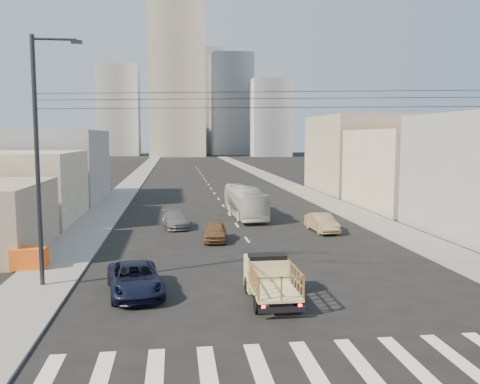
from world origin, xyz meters
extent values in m
plane|color=black|center=(0.00, 0.00, 0.00)|extent=(420.00, 420.00, 0.00)
cube|color=slate|center=(-11.75, 70.00, 0.06)|extent=(3.50, 180.00, 0.12)
cube|color=slate|center=(11.75, 70.00, 0.06)|extent=(3.50, 180.00, 0.12)
cube|color=silver|center=(-9.00, -6.00, 0.01)|extent=(0.55, 3.80, 0.01)
cube|color=silver|center=(-7.36, -6.00, 0.01)|extent=(0.55, 3.80, 0.01)
cube|color=silver|center=(-5.72, -6.00, 0.01)|extent=(0.55, 3.80, 0.01)
cube|color=silver|center=(-4.08, -6.00, 0.01)|extent=(0.55, 3.80, 0.01)
cube|color=silver|center=(-2.44, -6.00, 0.01)|extent=(0.55, 3.80, 0.01)
cube|color=silver|center=(-0.80, -6.00, 0.01)|extent=(0.55, 3.80, 0.01)
cube|color=silver|center=(0.84, -6.00, 0.01)|extent=(0.55, 3.80, 0.01)
cube|color=silver|center=(2.48, -6.00, 0.01)|extent=(0.55, 3.80, 0.01)
cube|color=silver|center=(4.12, -6.00, 0.01)|extent=(0.55, 3.80, 0.01)
cube|color=silver|center=(0.00, 2.00, 0.01)|extent=(0.15, 2.00, 0.01)
cube|color=silver|center=(0.00, 8.00, 0.01)|extent=(0.15, 2.00, 0.01)
cube|color=silver|center=(0.00, 14.00, 0.01)|extent=(0.15, 2.00, 0.01)
cube|color=silver|center=(0.00, 20.00, 0.01)|extent=(0.15, 2.00, 0.01)
cube|color=silver|center=(0.00, 26.00, 0.01)|extent=(0.15, 2.00, 0.01)
cube|color=silver|center=(0.00, 32.00, 0.01)|extent=(0.15, 2.00, 0.01)
cube|color=silver|center=(0.00, 38.00, 0.01)|extent=(0.15, 2.00, 0.01)
cube|color=silver|center=(0.00, 44.00, 0.01)|extent=(0.15, 2.00, 0.01)
cube|color=silver|center=(0.00, 50.00, 0.01)|extent=(0.15, 2.00, 0.01)
cube|color=silver|center=(0.00, 56.00, 0.01)|extent=(0.15, 2.00, 0.01)
cube|color=silver|center=(0.00, 62.00, 0.01)|extent=(0.15, 2.00, 0.01)
cube|color=silver|center=(0.00, 68.00, 0.01)|extent=(0.15, 2.00, 0.01)
cube|color=silver|center=(0.00, 74.00, 0.01)|extent=(0.15, 2.00, 0.01)
cube|color=silver|center=(0.00, 80.00, 0.01)|extent=(0.15, 2.00, 0.01)
cube|color=silver|center=(0.00, 86.00, 0.01)|extent=(0.15, 2.00, 0.01)
cube|color=silver|center=(0.00, 92.00, 0.01)|extent=(0.15, 2.00, 0.01)
cube|color=silver|center=(0.00, 98.00, 0.01)|extent=(0.15, 2.00, 0.01)
cube|color=silver|center=(0.00, 104.00, 0.01)|extent=(0.15, 2.00, 0.01)
cube|color=beige|center=(-0.85, -0.28, 0.70)|extent=(1.90, 3.00, 0.12)
cube|color=beige|center=(-0.85, 1.72, 0.95)|extent=(1.90, 1.60, 1.50)
cube|color=black|center=(-0.85, 1.47, 1.55)|extent=(1.70, 0.90, 0.70)
cube|color=#2D2D33|center=(-0.85, -1.83, 0.40)|extent=(1.90, 0.12, 0.22)
cube|color=#FF0C0C|center=(-1.60, -1.83, 0.55)|extent=(0.15, 0.05, 0.12)
cube|color=#FF0C0C|center=(-0.10, -1.83, 0.55)|extent=(0.15, 0.05, 0.12)
cylinder|color=black|center=(-1.70, 1.82, 0.38)|extent=(0.25, 0.76, 0.76)
cylinder|color=black|center=(0.00, 1.82, 0.38)|extent=(0.25, 0.76, 0.76)
cylinder|color=black|center=(-1.70, -0.98, 0.38)|extent=(0.25, 0.76, 0.76)
cylinder|color=black|center=(0.00, -0.98, 0.38)|extent=(0.25, 0.76, 0.76)
imported|color=black|center=(-6.94, 2.33, 0.71)|extent=(3.15, 5.39, 1.41)
imported|color=#B8B8B4|center=(1.27, 24.21, 1.39)|extent=(2.82, 10.10, 2.78)
imported|color=brown|center=(-2.27, 13.90, 0.65)|extent=(1.91, 3.93, 1.29)
imported|color=#8F7853|center=(6.15, 16.32, 0.70)|extent=(1.80, 4.34, 1.40)
imported|color=slate|center=(-5.06, 19.50, 0.63)|extent=(2.40, 4.58, 1.27)
cylinder|color=#2D2D33|center=(-11.50, 4.00, 6.00)|extent=(0.22, 0.22, 12.00)
cylinder|color=#2D2D33|center=(-10.50, 4.00, 11.80)|extent=(2.00, 0.12, 0.12)
cube|color=#2D2D33|center=(-9.50, 4.00, 11.70)|extent=(0.50, 0.25, 0.15)
cylinder|color=black|center=(0.00, 1.50, 9.30)|extent=(23.01, 5.02, 0.02)
cylinder|color=black|center=(0.00, 1.50, 9.00)|extent=(23.01, 5.02, 0.02)
cylinder|color=black|center=(0.00, 1.50, 8.60)|extent=(23.01, 5.02, 0.02)
cube|color=orange|center=(-13.00, 7.36, 0.31)|extent=(1.80, 1.20, 0.38)
cube|color=orange|center=(-13.00, 7.36, 0.69)|extent=(1.80, 1.20, 0.38)
cube|color=orange|center=(-13.00, 7.36, 1.07)|extent=(1.80, 1.20, 0.38)
cube|color=#A99E88|center=(19.50, 28.00, 4.00)|extent=(11.00, 14.00, 8.00)
cube|color=tan|center=(20.00, 44.00, 5.00)|extent=(12.00, 16.00, 10.00)
cube|color=#A99E88|center=(-19.00, 24.00, 3.00)|extent=(11.00, 12.00, 6.00)
cube|color=gray|center=(-19.50, 39.00, 4.00)|extent=(12.00, 16.00, 8.00)
cube|color=tan|center=(-4.00, 170.00, 30.00)|extent=(20.00, 20.00, 60.00)
cube|color=gray|center=(18.00, 185.00, 20.00)|extent=(16.00, 16.00, 40.00)
cube|color=gray|center=(-26.00, 180.00, 17.00)|extent=(15.00, 15.00, 34.00)
cube|color=gray|center=(6.00, 200.00, 22.00)|extent=(18.00, 18.00, 44.00)
cube|color=gray|center=(30.00, 165.00, 14.00)|extent=(14.00, 14.00, 28.00)
camera|label=1|loc=(-5.01, -21.11, 7.30)|focal=38.00mm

